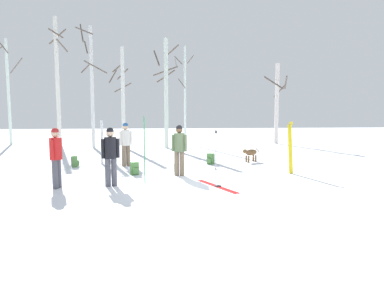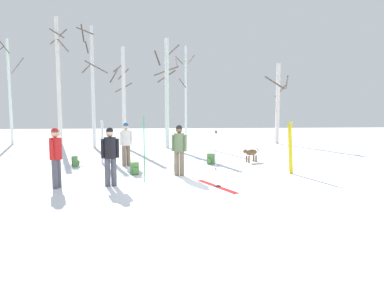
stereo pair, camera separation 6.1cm
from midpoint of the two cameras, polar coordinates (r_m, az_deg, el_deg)
name	(u,v)px [view 1 (the left image)]	position (r m, az deg, el deg)	size (l,w,h in m)	color
ground_plane	(186,185)	(9.99, -1.18, -6.97)	(60.00, 60.00, 0.00)	white
person_0	(111,153)	(9.93, -13.90, -1.47)	(0.51, 0.34, 1.72)	#4C4C56
person_1	(56,154)	(10.19, -22.35, -1.56)	(0.34, 0.51, 1.72)	#4C4C56
person_2	(179,147)	(11.21, -2.35, -0.48)	(0.51, 0.34, 1.72)	#72604C
person_3	(126,141)	(13.39, -11.36, 0.45)	(0.47, 0.34, 1.72)	#72604C
dog	(250,153)	(14.42, 9.80, -1.52)	(0.83, 0.47, 0.57)	brown
ski_pair_planted_0	(102,142)	(14.13, -15.22, 0.27)	(0.11, 0.14, 1.79)	white
ski_pair_planted_1	(290,148)	(12.06, 16.28, -0.65)	(0.22, 0.10, 1.81)	yellow
ski_pair_planted_2	(144,150)	(10.26, -8.28, -0.99)	(0.04, 0.13, 2.02)	green
ski_pair_lying_0	(217,186)	(9.78, 4.11, -7.20)	(0.97, 1.82, 0.05)	red
ski_poles_0	(216,149)	(12.11, 3.95, -0.94)	(0.07, 0.27, 1.48)	#B2B2BC
backpack_0	(211,159)	(13.68, 3.05, -2.57)	(0.34, 0.34, 0.44)	#4C7F3F
backpack_1	(135,169)	(11.62, -9.91, -4.16)	(0.31, 0.33, 0.44)	#4C7F3F
backpack_2	(75,162)	(13.79, -19.46, -2.83)	(0.33, 0.31, 0.44)	#4C7F3F
water_bottle_0	(175,168)	(11.98, -3.10, -4.16)	(0.08, 0.08, 0.28)	silver
birch_tree_0	(8,90)	(24.30, -28.90, 8.10)	(1.40, 1.40, 6.67)	silver
birch_tree_1	(58,80)	(22.75, -22.03, 10.15)	(1.24, 1.24, 7.90)	silver
birch_tree_2	(92,84)	(20.26, -16.84, 9.74)	(1.70, 1.53, 7.08)	silver
birch_tree_3	(123,96)	(20.00, -11.83, 8.01)	(1.18, 1.20, 5.81)	silver
birch_tree_4	(166,91)	(19.46, -4.54, 8.99)	(1.52, 1.50, 6.24)	silver
birch_tree_5	(185,93)	(21.89, -1.34, 8.68)	(1.24, 1.26, 6.30)	silver
birch_tree_6	(277,102)	(22.54, 14.23, 6.91)	(1.65, 1.55, 5.19)	silver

